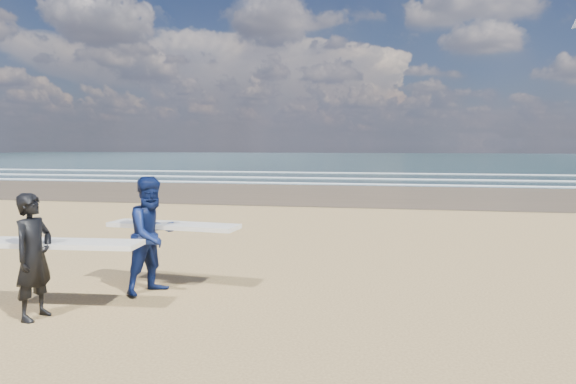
# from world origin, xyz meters

# --- Properties ---
(ocean) EXTENTS (220.00, 100.00, 0.02)m
(ocean) POSITION_xyz_m (20.00, 72.00, 0.01)
(ocean) COLOR #173234
(ocean) RESTS_ON ground
(surfer_near) EXTENTS (2.24, 1.03, 1.71)m
(surfer_near) POSITION_xyz_m (0.11, -0.68, 0.87)
(surfer_near) COLOR black
(surfer_near) RESTS_ON ground
(surfer_far) EXTENTS (2.24, 1.28, 1.85)m
(surfer_far) POSITION_xyz_m (1.12, 0.73, 0.93)
(surfer_far) COLOR #0D1A4A
(surfer_far) RESTS_ON ground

